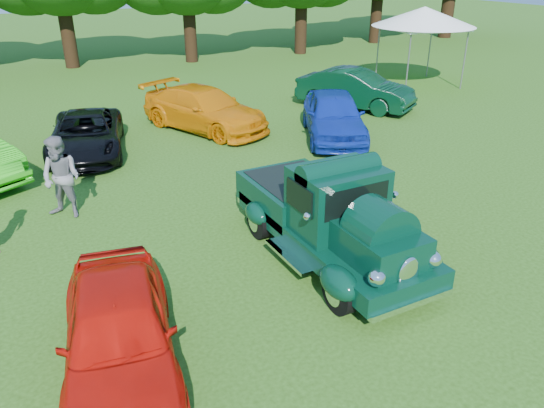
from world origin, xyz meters
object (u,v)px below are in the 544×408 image
hero_pickup (329,218)px  red_convertible (119,330)px  back_car_orange (205,109)px  canopy_tent (424,17)px  back_car_blue (334,115)px  back_car_black (86,134)px  spectator_grey (61,178)px  back_car_green (355,89)px

hero_pickup → red_convertible: bearing=-163.7°
back_car_orange → canopy_tent: (11.82, 2.11, 2.36)m
red_convertible → back_car_blue: (9.11, 7.87, 0.10)m
back_car_black → spectator_grey: bearing=-92.3°
hero_pickup → back_car_blue: size_ratio=1.11×
back_car_orange → back_car_green: back_car_green is taller
back_car_blue → back_car_black: bearing=-169.8°
red_convertible → back_car_black: bearing=93.2°
back_car_green → hero_pickup: bearing=-159.3°
hero_pickup → back_car_green: size_ratio=1.09×
hero_pickup → canopy_tent: size_ratio=0.92×
hero_pickup → back_car_blue: 7.95m
back_car_blue → spectator_grey: (-9.02, -2.07, 0.20)m
back_car_orange → back_car_black: bearing=166.5°
back_car_blue → back_car_green: back_car_blue is taller
red_convertible → canopy_tent: canopy_tent is taller
back_car_orange → back_car_blue: size_ratio=1.10×
back_car_orange → spectator_grey: size_ratio=2.58×
hero_pickup → back_car_green: 12.03m
canopy_tent → back_car_green: bearing=-157.4°
back_car_green → spectator_grey: bearing=171.7°
spectator_grey → canopy_tent: (17.34, 7.15, 2.11)m
back_car_black → back_car_green: (10.70, 0.61, 0.14)m
spectator_grey → canopy_tent: bearing=65.5°
hero_pickup → back_car_black: bearing=109.9°
back_car_black → back_car_orange: back_car_orange is taller
red_convertible → back_car_green: (12.08, 10.74, 0.09)m
back_car_orange → back_car_green: (6.47, -0.11, 0.04)m
back_car_orange → back_car_blue: 4.59m
back_car_blue → canopy_tent: (8.32, 5.09, 2.31)m
red_convertible → canopy_tent: bearing=47.6°
spectator_grey → back_car_blue: bearing=55.9°
red_convertible → back_car_orange: 12.21m
red_convertible → back_car_blue: size_ratio=0.87×
hero_pickup → spectator_grey: 6.33m
hero_pickup → red_convertible: size_ratio=1.28×
red_convertible → back_car_orange: (5.61, 10.85, 0.05)m
red_convertible → spectator_grey: (0.09, 5.80, 0.30)m
back_car_blue → canopy_tent: 10.02m
back_car_black → back_car_blue: bearing=-1.9°
hero_pickup → back_car_blue: hero_pickup is taller
hero_pickup → spectator_grey: size_ratio=2.61×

